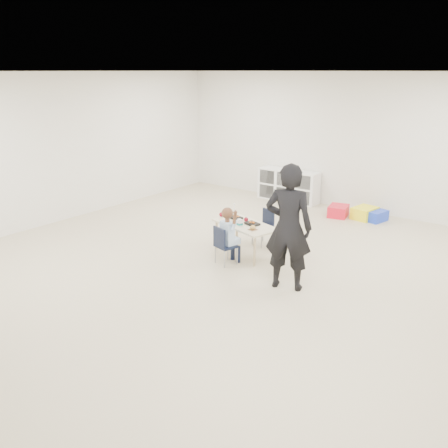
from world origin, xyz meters
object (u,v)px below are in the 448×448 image
Objects in this scene: cubby_shelf at (288,185)px; table at (245,239)px; chair_near at (226,245)px; child at (226,234)px; adult at (288,228)px.

table is at bearing -71.57° from cubby_shelf.
table is at bearing 106.93° from chair_near.
adult reaches higher than child.
cubby_shelf is at bearing 124.74° from table.
child reaches higher than cubby_shelf.
child is 1.22m from adult.
child is 0.68× the size of cubby_shelf.
cubby_shelf is at bearing 122.46° from child.
table is at bearing 106.93° from child.
chair_near reaches higher than table.
table is at bearing -48.47° from adult.
child is at bearing -26.11° from adult.
table is 0.56m from child.
adult is (2.24, -3.96, 0.50)m from cubby_shelf.
child is 3.95m from cubby_shelf.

